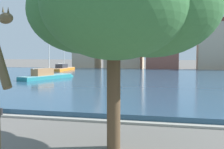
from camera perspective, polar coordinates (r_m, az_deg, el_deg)
harbor_water at (r=37.61m, az=8.41°, el=-1.06°), size 90.38×44.89×0.40m
quay_edge_coping at (r=15.38m, az=1.19°, el=-9.21°), size 90.38×0.50×0.12m
sailboat_orange at (r=55.02m, az=-9.34°, el=0.97°), size 1.99×8.56×6.66m
sailboat_teal at (r=37.74m, az=-12.16°, el=-0.50°), size 4.52×8.86×6.39m
shade_tree at (r=10.98m, az=2.15°, el=13.18°), size 7.30×7.43×7.35m
mooring_bollard at (r=17.87m, az=-20.98°, el=-6.97°), size 0.24×0.24×0.50m
townhouse_narrow_midrow at (r=69.04m, az=-4.92°, el=6.17°), size 5.47×6.12×11.96m
townhouse_tall_gabled at (r=66.90m, az=2.45°, el=6.08°), size 8.37×6.93×11.58m
townhouse_wide_warehouse at (r=63.17m, az=10.00°, el=7.01°), size 6.71×7.22×13.52m
townhouse_end_terrace at (r=65.14m, az=18.68°, el=5.53°), size 5.34×7.66×10.71m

